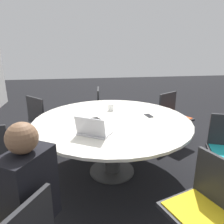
{
  "coord_description": "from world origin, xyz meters",
  "views": [
    {
      "loc": [
        -2.52,
        0.36,
        1.65
      ],
      "look_at": [
        0.0,
        0.0,
        0.83
      ],
      "focal_mm": 35.0,
      "sensor_mm": 36.0,
      "label": 1
    }
  ],
  "objects_px": {
    "person_0": "(28,192)",
    "chair_5": "(43,116)",
    "chair_3": "(173,114)",
    "chair_4": "(105,107)",
    "laptop": "(93,130)",
    "coffee_cup": "(111,107)",
    "cell_phone": "(149,116)",
    "chair_1": "(204,203)",
    "spiral_notebook": "(92,121)"
  },
  "relations": [
    {
      "from": "chair_3",
      "to": "chair_5",
      "type": "distance_m",
      "value": 2.15
    },
    {
      "from": "chair_3",
      "to": "laptop",
      "type": "height_order",
      "value": "laptop"
    },
    {
      "from": "chair_1",
      "to": "coffee_cup",
      "type": "height_order",
      "value": "chair_1"
    },
    {
      "from": "chair_3",
      "to": "laptop",
      "type": "relative_size",
      "value": 2.11
    },
    {
      "from": "coffee_cup",
      "to": "chair_3",
      "type": "bearing_deg",
      "value": -71.08
    },
    {
      "from": "cell_phone",
      "to": "laptop",
      "type": "bearing_deg",
      "value": 124.45
    },
    {
      "from": "person_0",
      "to": "cell_phone",
      "type": "distance_m",
      "value": 1.8
    },
    {
      "from": "chair_4",
      "to": "laptop",
      "type": "distance_m",
      "value": 1.88
    },
    {
      "from": "chair_3",
      "to": "chair_5",
      "type": "height_order",
      "value": "same"
    },
    {
      "from": "laptop",
      "to": "chair_5",
      "type": "bearing_deg",
      "value": -31.81
    },
    {
      "from": "person_0",
      "to": "coffee_cup",
      "type": "relative_size",
      "value": 12.14
    },
    {
      "from": "chair_1",
      "to": "coffee_cup",
      "type": "relative_size",
      "value": 8.59
    },
    {
      "from": "chair_5",
      "to": "person_0",
      "type": "height_order",
      "value": "person_0"
    },
    {
      "from": "spiral_notebook",
      "to": "person_0",
      "type": "bearing_deg",
      "value": 157.66
    },
    {
      "from": "person_0",
      "to": "coffee_cup",
      "type": "bearing_deg",
      "value": 4.81
    },
    {
      "from": "chair_5",
      "to": "chair_4",
      "type": "bearing_deg",
      "value": 68.31
    },
    {
      "from": "chair_3",
      "to": "coffee_cup",
      "type": "relative_size",
      "value": 8.59
    },
    {
      "from": "coffee_cup",
      "to": "cell_phone",
      "type": "distance_m",
      "value": 0.56
    },
    {
      "from": "spiral_notebook",
      "to": "cell_phone",
      "type": "distance_m",
      "value": 0.75
    },
    {
      "from": "chair_3",
      "to": "spiral_notebook",
      "type": "xyz_separation_m",
      "value": [
        -0.8,
        1.39,
        0.25
      ]
    },
    {
      "from": "person_0",
      "to": "chair_5",
      "type": "bearing_deg",
      "value": 37.13
    },
    {
      "from": "spiral_notebook",
      "to": "coffee_cup",
      "type": "bearing_deg",
      "value": -34.2
    },
    {
      "from": "chair_5",
      "to": "coffee_cup",
      "type": "height_order",
      "value": "chair_5"
    },
    {
      "from": "chair_3",
      "to": "laptop",
      "type": "distance_m",
      "value": 1.88
    },
    {
      "from": "coffee_cup",
      "to": "cell_phone",
      "type": "bearing_deg",
      "value": -125.06
    },
    {
      "from": "laptop",
      "to": "spiral_notebook",
      "type": "xyz_separation_m",
      "value": [
        0.41,
        -0.01,
        -0.04
      ]
    },
    {
      "from": "chair_1",
      "to": "laptop",
      "type": "height_order",
      "value": "laptop"
    },
    {
      "from": "chair_1",
      "to": "person_0",
      "type": "bearing_deg",
      "value": 68.51
    },
    {
      "from": "chair_3",
      "to": "cell_phone",
      "type": "distance_m",
      "value": 0.98
    },
    {
      "from": "person_0",
      "to": "coffee_cup",
      "type": "height_order",
      "value": "person_0"
    },
    {
      "from": "laptop",
      "to": "coffee_cup",
      "type": "height_order",
      "value": "laptop"
    },
    {
      "from": "laptop",
      "to": "spiral_notebook",
      "type": "bearing_deg",
      "value": -61.25
    },
    {
      "from": "person_0",
      "to": "chair_1",
      "type": "bearing_deg",
      "value": -61.56
    },
    {
      "from": "chair_5",
      "to": "laptop",
      "type": "relative_size",
      "value": 2.11
    },
    {
      "from": "chair_5",
      "to": "chair_1",
      "type": "bearing_deg",
      "value": -9.19
    },
    {
      "from": "chair_5",
      "to": "coffee_cup",
      "type": "relative_size",
      "value": 8.59
    },
    {
      "from": "cell_phone",
      "to": "person_0",
      "type": "bearing_deg",
      "value": 136.54
    },
    {
      "from": "person_0",
      "to": "coffee_cup",
      "type": "distance_m",
      "value": 1.81
    },
    {
      "from": "chair_3",
      "to": "chair_4",
      "type": "bearing_deg",
      "value": -60.59
    },
    {
      "from": "laptop",
      "to": "coffee_cup",
      "type": "xyz_separation_m",
      "value": [
        0.84,
        -0.3,
        -0.01
      ]
    },
    {
      "from": "spiral_notebook",
      "to": "chair_5",
      "type": "bearing_deg",
      "value": 37.15
    },
    {
      "from": "chair_4",
      "to": "chair_5",
      "type": "bearing_deg",
      "value": -62.7
    },
    {
      "from": "chair_1",
      "to": "coffee_cup",
      "type": "xyz_separation_m",
      "value": [
        1.67,
        0.48,
        0.28
      ]
    },
    {
      "from": "chair_4",
      "to": "coffee_cup",
      "type": "xyz_separation_m",
      "value": [
        -0.99,
        0.03,
        0.28
      ]
    },
    {
      "from": "chair_1",
      "to": "laptop",
      "type": "relative_size",
      "value": 2.11
    },
    {
      "from": "chair_5",
      "to": "cell_phone",
      "type": "height_order",
      "value": "chair_5"
    },
    {
      "from": "person_0",
      "to": "spiral_notebook",
      "type": "bearing_deg",
      "value": 8.17
    },
    {
      "from": "person_0",
      "to": "spiral_notebook",
      "type": "height_order",
      "value": "person_0"
    },
    {
      "from": "spiral_notebook",
      "to": "coffee_cup",
      "type": "height_order",
      "value": "coffee_cup"
    },
    {
      "from": "chair_4",
      "to": "spiral_notebook",
      "type": "xyz_separation_m",
      "value": [
        -1.41,
        0.32,
        0.25
      ]
    }
  ]
}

